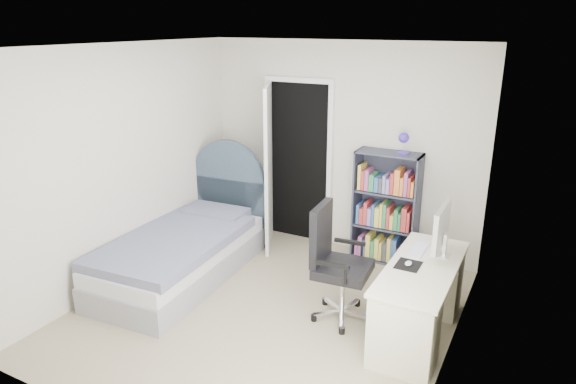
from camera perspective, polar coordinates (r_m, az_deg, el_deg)
The scene contains 8 objects.
room_shell at distance 4.64m, azimuth -2.57°, elevation 0.28°, with size 3.50×3.70×2.60m.
door at distance 6.31m, azimuth -0.98°, elevation 3.20°, with size 0.92×0.76×2.06m.
bed at distance 5.82m, azimuth -11.30°, elevation -6.21°, with size 1.15×2.23×1.33m.
nightstand at distance 6.90m, azimuth -5.56°, elevation -1.32°, with size 0.38×0.38×0.57m.
floor_lamp at distance 6.46m, azimuth -2.52°, elevation -1.37°, with size 0.18×0.18×1.24m.
bookcase at distance 6.04m, azimuth 10.86°, elevation -2.25°, with size 0.73×0.31×1.55m.
desk at distance 4.78m, azimuth 14.48°, elevation -11.21°, with size 0.56×1.41×1.16m.
office_chair at distance 4.82m, azimuth 5.14°, elevation -7.26°, with size 0.58×0.60×1.11m.
Camera 1 is at (2.24, -3.80, 2.69)m, focal length 32.00 mm.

